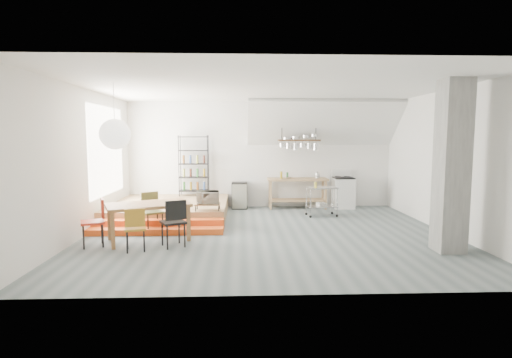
{
  "coord_description": "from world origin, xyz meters",
  "views": [
    {
      "loc": [
        -0.61,
        -8.72,
        2.14
      ],
      "look_at": [
        -0.24,
        0.8,
        1.14
      ],
      "focal_mm": 28.0,
      "sensor_mm": 36.0,
      "label": 1
    }
  ],
  "objects_px": {
    "rolling_cart": "(322,197)",
    "mini_fridge": "(239,195)",
    "dining_table": "(148,207)",
    "stove": "(343,192)"
  },
  "relations": [
    {
      "from": "stove",
      "to": "rolling_cart",
      "type": "relative_size",
      "value": 1.37
    },
    {
      "from": "dining_table",
      "to": "mini_fridge",
      "type": "distance_m",
      "value": 4.16
    },
    {
      "from": "stove",
      "to": "mini_fridge",
      "type": "height_order",
      "value": "stove"
    },
    {
      "from": "stove",
      "to": "dining_table",
      "type": "distance_m",
      "value": 6.22
    },
    {
      "from": "dining_table",
      "to": "rolling_cart",
      "type": "xyz_separation_m",
      "value": [
        4.12,
        2.43,
        -0.18
      ]
    },
    {
      "from": "dining_table",
      "to": "mini_fridge",
      "type": "relative_size",
      "value": 2.38
    },
    {
      "from": "dining_table",
      "to": "stove",
      "type": "bearing_deg",
      "value": 13.55
    },
    {
      "from": "rolling_cart",
      "to": "mini_fridge",
      "type": "xyz_separation_m",
      "value": [
        -2.24,
        1.27,
        -0.12
      ]
    },
    {
      "from": "rolling_cart",
      "to": "mini_fridge",
      "type": "relative_size",
      "value": 1.09
    },
    {
      "from": "rolling_cart",
      "to": "mini_fridge",
      "type": "height_order",
      "value": "rolling_cart"
    }
  ]
}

